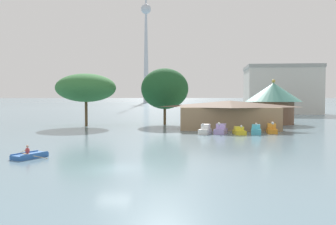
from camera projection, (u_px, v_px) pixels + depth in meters
The scene contains 13 objects.
ground_plane at pixel (113, 168), 27.54m from camera, with size 2000.00×2000.00×0.00m, color slate.
rowboat_with_rower at pixel (30, 156), 32.13m from camera, with size 3.76×3.36×1.29m.
pedal_boat_white at pixel (205, 130), 52.56m from camera, with size 2.00×2.87×1.63m.
pedal_boat_lavender at pixel (221, 130), 52.86m from camera, with size 2.13×2.95×1.73m.
pedal_boat_yellow at pixel (239, 131), 52.08m from camera, with size 1.84×2.72×1.41m.
pedal_boat_cyan at pixel (256, 130), 52.26m from camera, with size 1.61×2.57×1.71m.
pedal_boat_orange at pixel (272, 129), 53.79m from camera, with size 1.55×2.94×1.76m.
boathouse at pixel (229, 114), 59.91m from camera, with size 16.89×8.48×4.72m.
green_roof_pavilion at pixel (273, 100), 71.57m from camera, with size 10.80×10.80×8.75m.
shoreline_tree_tall_left at pixel (86, 88), 65.99m from camera, with size 10.83×10.83×9.52m.
shoreline_tree_mid at pixel (165, 89), 69.90m from camera, with size 9.06×9.06×10.77m.
background_building_block at pixel (281, 90), 116.54m from camera, with size 22.32×17.79×15.06m.
distant_broadcast_tower at pixel (146, 26), 308.24m from camera, with size 8.42×8.42×144.70m.
Camera 1 is at (6.91, -26.75, 5.47)m, focal length 39.02 mm.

